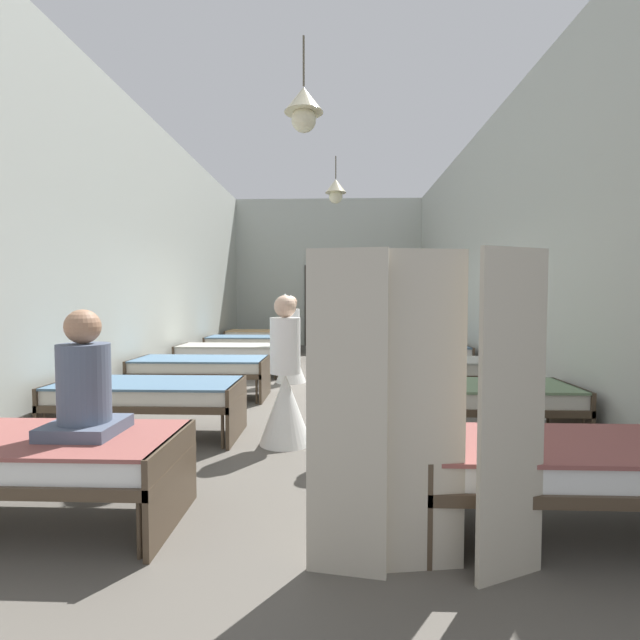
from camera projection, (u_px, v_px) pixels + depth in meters
name	position (u px, v px, depth m)	size (l,w,h in m)	color
ground_plane	(320.00, 389.00, 7.51)	(6.08, 13.12, 0.10)	#59544C
room_shell	(323.00, 258.00, 8.64)	(5.88, 12.72, 4.36)	#B2B7AD
bed_left_row_0	(28.00, 456.00, 2.93)	(1.90, 0.84, 0.57)	#473828
bed_right_row_0	(570.00, 463.00, 2.80)	(1.90, 0.84, 0.57)	#473828
bed_left_row_1	(148.00, 395.00, 4.78)	(1.90, 0.84, 0.57)	#473828
bed_right_row_1	(477.00, 397.00, 4.65)	(1.90, 0.84, 0.57)	#473828
bed_left_row_2	(201.00, 367.00, 6.63)	(1.90, 0.84, 0.57)	#473828
bed_right_row_2	(437.00, 369.00, 6.50)	(1.90, 0.84, 0.57)	#473828
bed_left_row_3	(231.00, 352.00, 8.48)	(1.90, 0.84, 0.57)	#473828
bed_right_row_3	(415.00, 353.00, 8.35)	(1.90, 0.84, 0.57)	#473828
bed_left_row_4	(250.00, 342.00, 10.33)	(1.90, 0.84, 0.57)	#473828
bed_right_row_4	(401.00, 343.00, 10.20)	(1.90, 0.84, 0.57)	#473828
bed_left_row_5	(263.00, 335.00, 12.18)	(1.90, 0.84, 0.57)	#473828
bed_right_row_5	(391.00, 336.00, 12.05)	(1.90, 0.84, 0.57)	#473828
nurse_near_aisle	(370.00, 395.00, 4.34)	(0.52, 0.52, 1.49)	white
nurse_mid_aisle	(291.00, 351.00, 7.83)	(0.52, 0.52, 1.49)	white
nurse_far_aisle	(285.00, 390.00, 4.54)	(0.52, 0.52, 1.49)	white
patient_seated_primary	(84.00, 388.00, 2.94)	(0.44, 0.44, 0.80)	#515B70
patient_seated_secondary	(396.00, 329.00, 8.30)	(0.44, 0.44, 0.80)	slate
potted_plant	(338.00, 327.00, 11.45)	(0.58, 0.58, 1.14)	brown
privacy_screen	(428.00, 414.00, 2.37)	(1.25, 0.21, 1.70)	#BCB29E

